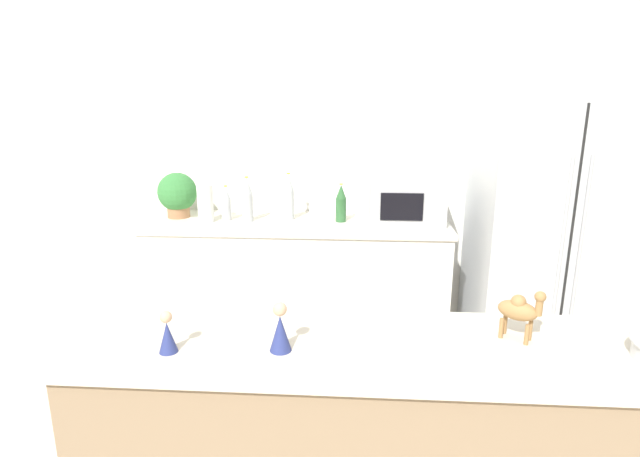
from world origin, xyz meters
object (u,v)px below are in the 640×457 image
object	(u,v)px
microwave	(406,201)
paper_towel_roll	(205,204)
back_bottle_2	(341,203)
camel_figurine	(519,310)
refrigerator	(545,236)
back_bottle_1	(247,200)
wise_man_figurine_crimson	(280,330)
wise_man_figurine_blue	(167,335)
back_bottle_3	(226,204)
potted_plant	(177,194)
back_bottle_0	(289,197)

from	to	relation	value
microwave	paper_towel_roll	bearing A→B (deg)	-175.83
back_bottle_2	camel_figurine	distance (m)	1.92
refrigerator	back_bottle_1	distance (m)	1.93
wise_man_figurine_crimson	refrigerator	bearing A→B (deg)	52.69
camel_figurine	wise_man_figurine_blue	distance (m)	1.02
back_bottle_3	wise_man_figurine_crimson	xyz separation A→B (m)	(0.64, -1.93, 0.05)
paper_towel_roll	wise_man_figurine_crimson	size ratio (longest dim) A/B	1.69
potted_plant	back_bottle_2	size ratio (longest dim) A/B	1.20
potted_plant	back_bottle_3	xyz separation A→B (m)	(0.35, -0.07, -0.05)
back_bottle_2	camel_figurine	bearing A→B (deg)	-72.68
potted_plant	back_bottle_2	distance (m)	1.12
paper_towel_roll	wise_man_figurine_blue	distance (m)	1.95
back_bottle_0	camel_figurine	world-z (taller)	back_bottle_0
back_bottle_2	back_bottle_3	xyz separation A→B (m)	(-0.76, -0.02, -0.01)
back_bottle_2	back_bottle_1	bearing A→B (deg)	-176.50
paper_towel_roll	microwave	bearing A→B (deg)	4.17
back_bottle_1	wise_man_figurine_crimson	distance (m)	1.97
refrigerator	camel_figurine	size ratio (longest dim) A/B	10.42
back_bottle_2	wise_man_figurine_blue	bearing A→B (deg)	-102.41
potted_plant	camel_figurine	bearing A→B (deg)	-48.11
refrigerator	potted_plant	size ratio (longest dim) A/B	5.59
potted_plant	back_bottle_0	world-z (taller)	back_bottle_0
microwave	wise_man_figurine_crimson	size ratio (longest dim) A/B	3.27
microwave	back_bottle_2	distance (m)	0.43
microwave	back_bottle_3	distance (m)	1.19
back_bottle_2	refrigerator	bearing A→B (deg)	-3.74
refrigerator	potted_plant	xyz separation A→B (m)	(-2.42, 0.13, 0.22)
back_bottle_1	back_bottle_2	size ratio (longest dim) A/B	1.18
paper_towel_roll	wise_man_figurine_blue	bearing A→B (deg)	-76.60
potted_plant	wise_man_figurine_crimson	bearing A→B (deg)	-63.47
refrigerator	wise_man_figurine_crimson	world-z (taller)	refrigerator
paper_towel_roll	back_bottle_1	size ratio (longest dim) A/B	0.82
refrigerator	back_bottle_1	bearing A→B (deg)	178.59
back_bottle_0	back_bottle_3	world-z (taller)	back_bottle_0
microwave	wise_man_figurine_blue	size ratio (longest dim) A/B	3.88
microwave	wise_man_figurine_blue	bearing A→B (deg)	-113.32
back_bottle_1	wise_man_figurine_blue	distance (m)	1.95
back_bottle_0	refrigerator	bearing A→B (deg)	-4.30
microwave	camel_figurine	distance (m)	1.86
refrigerator	back_bottle_3	size ratio (longest dim) A/B	7.24
back_bottle_0	back_bottle_2	distance (m)	0.36
microwave	back_bottle_1	distance (m)	1.04
microwave	wise_man_figurine_blue	distance (m)	2.17
microwave	back_bottle_1	bearing A→B (deg)	-176.89
potted_plant	paper_towel_roll	xyz separation A→B (m)	(0.23, -0.12, -0.04)
potted_plant	wise_man_figurine_blue	bearing A→B (deg)	-71.41
back_bottle_2	wise_man_figurine_crimson	bearing A→B (deg)	-93.52
back_bottle_2	back_bottle_3	bearing A→B (deg)	-178.45
paper_towel_roll	back_bottle_1	distance (m)	0.27
back_bottle_0	back_bottle_3	distance (m)	0.42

